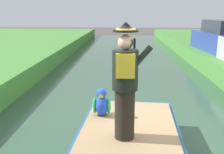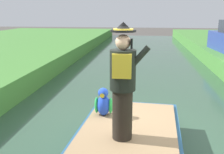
# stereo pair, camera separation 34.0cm
# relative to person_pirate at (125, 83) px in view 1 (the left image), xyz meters

# --- Properties ---
(ground_plane) EXTENTS (80.00, 80.00, 0.00)m
(ground_plane) POSITION_rel_person_pirate_xyz_m (0.04, 0.76, -1.64)
(ground_plane) COLOR #4C4742
(canal_water) EXTENTS (6.64, 48.00, 0.10)m
(canal_water) POSITION_rel_person_pirate_xyz_m (0.04, 0.76, -1.59)
(canal_water) COLOR #33513D
(canal_water) RESTS_ON ground
(person_pirate) EXTENTS (0.61, 0.42, 1.85)m
(person_pirate) POSITION_rel_person_pirate_xyz_m (0.00, 0.00, 0.00)
(person_pirate) COLOR black
(person_pirate) RESTS_ON boat
(parrot_plush) EXTENTS (0.36, 0.35, 0.57)m
(parrot_plush) POSITION_rel_person_pirate_xyz_m (-0.45, 0.89, -0.68)
(parrot_plush) COLOR blue
(parrot_plush) RESTS_ON boat
(parked_car_blue) EXTENTS (2.01, 4.12, 1.50)m
(parked_car_blue) POSITION_rel_person_pirate_xyz_m (4.74, 8.74, -0.19)
(parked_car_blue) COLOR #2D4293
(parked_car_blue) RESTS_ON grass_bank_far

